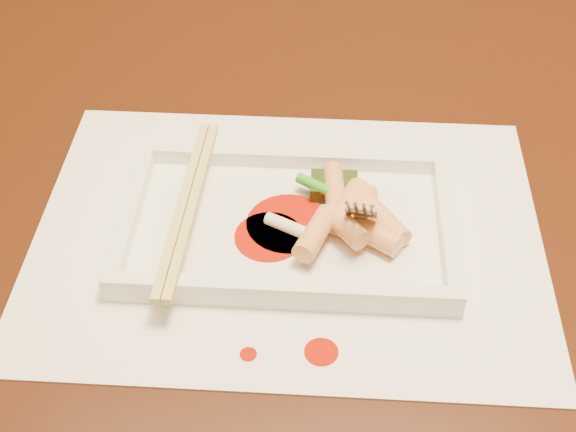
# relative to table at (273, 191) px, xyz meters

# --- Properties ---
(table) EXTENTS (1.40, 0.90, 0.75)m
(table) POSITION_rel_table_xyz_m (0.00, 0.00, 0.00)
(table) COLOR black
(table) RESTS_ON ground
(placemat) EXTENTS (0.40, 0.30, 0.00)m
(placemat) POSITION_rel_table_xyz_m (0.03, -0.16, 0.10)
(placemat) COLOR white
(placemat) RESTS_ON table
(sauce_splatter_a) EXTENTS (0.02, 0.02, 0.00)m
(sauce_splatter_a) POSITION_rel_table_xyz_m (0.06, -0.28, 0.10)
(sauce_splatter_a) COLOR #B01405
(sauce_splatter_a) RESTS_ON placemat
(sauce_splatter_b) EXTENTS (0.01, 0.01, 0.00)m
(sauce_splatter_b) POSITION_rel_table_xyz_m (0.01, -0.28, 0.10)
(sauce_splatter_b) COLOR #B01405
(sauce_splatter_b) RESTS_ON placemat
(plate_base) EXTENTS (0.26, 0.16, 0.01)m
(plate_base) POSITION_rel_table_xyz_m (0.03, -0.16, 0.11)
(plate_base) COLOR white
(plate_base) RESTS_ON placemat
(plate_rim_far) EXTENTS (0.26, 0.01, 0.01)m
(plate_rim_far) POSITION_rel_table_xyz_m (0.03, -0.09, 0.12)
(plate_rim_far) COLOR white
(plate_rim_far) RESTS_ON plate_base
(plate_rim_near) EXTENTS (0.26, 0.01, 0.01)m
(plate_rim_near) POSITION_rel_table_xyz_m (0.03, -0.23, 0.12)
(plate_rim_near) COLOR white
(plate_rim_near) RESTS_ON plate_base
(plate_rim_left) EXTENTS (0.01, 0.14, 0.01)m
(plate_rim_left) POSITION_rel_table_xyz_m (-0.10, -0.16, 0.12)
(plate_rim_left) COLOR white
(plate_rim_left) RESTS_ON plate_base
(plate_rim_right) EXTENTS (0.01, 0.14, 0.01)m
(plate_rim_right) POSITION_rel_table_xyz_m (0.15, -0.16, 0.12)
(plate_rim_right) COLOR white
(plate_rim_right) RESTS_ON plate_base
(veg_piece) EXTENTS (0.04, 0.03, 0.01)m
(veg_piece) POSITION_rel_table_xyz_m (0.06, -0.12, 0.12)
(veg_piece) COLOR black
(veg_piece) RESTS_ON plate_base
(scallion_white) EXTENTS (0.04, 0.03, 0.01)m
(scallion_white) POSITION_rel_table_xyz_m (0.03, -0.17, 0.12)
(scallion_white) COLOR #EAEACC
(scallion_white) RESTS_ON plate_base
(scallion_green) EXTENTS (0.08, 0.05, 0.01)m
(scallion_green) POSITION_rel_table_xyz_m (0.07, -0.14, 0.12)
(scallion_green) COLOR #278D16
(scallion_green) RESTS_ON plate_base
(chopstick_a) EXTENTS (0.01, 0.20, 0.01)m
(chopstick_a) POSITION_rel_table_xyz_m (-0.06, -0.16, 0.13)
(chopstick_a) COLOR #D3BF69
(chopstick_a) RESTS_ON plate_rim_near
(chopstick_b) EXTENTS (0.01, 0.20, 0.01)m
(chopstick_b) POSITION_rel_table_xyz_m (-0.05, -0.16, 0.13)
(chopstick_b) COLOR #D3BF69
(chopstick_b) RESTS_ON plate_rim_near
(fork) EXTENTS (0.09, 0.10, 0.14)m
(fork) POSITION_rel_table_xyz_m (0.10, -0.14, 0.18)
(fork) COLOR silver
(fork) RESTS_ON plate_base
(sauce_blob_0) EXTENTS (0.05, 0.05, 0.00)m
(sauce_blob_0) POSITION_rel_table_xyz_m (0.01, -0.17, 0.11)
(sauce_blob_0) COLOR #B01405
(sauce_blob_0) RESTS_ON plate_base
(sauce_blob_1) EXTENTS (0.07, 0.07, 0.00)m
(sauce_blob_1) POSITION_rel_table_xyz_m (0.03, -0.16, 0.11)
(sauce_blob_1) COLOR #B01405
(sauce_blob_1) RESTS_ON plate_base
(rice_cake_0) EXTENTS (0.04, 0.05, 0.02)m
(rice_cake_0) POSITION_rel_table_xyz_m (0.10, -0.16, 0.12)
(rice_cake_0) COLOR #F0B870
(rice_cake_0) RESTS_ON plate_base
(rice_cake_1) EXTENTS (0.04, 0.05, 0.02)m
(rice_cake_1) POSITION_rel_table_xyz_m (0.07, -0.15, 0.12)
(rice_cake_1) COLOR #F0B870
(rice_cake_1) RESTS_ON plate_base
(rice_cake_2) EXTENTS (0.04, 0.04, 0.02)m
(rice_cake_2) POSITION_rel_table_xyz_m (0.07, -0.18, 0.13)
(rice_cake_2) COLOR #F0B870
(rice_cake_2) RESTS_ON plate_base
(rice_cake_3) EXTENTS (0.04, 0.04, 0.02)m
(rice_cake_3) POSITION_rel_table_xyz_m (0.09, -0.18, 0.12)
(rice_cake_3) COLOR #F0B870
(rice_cake_3) RESTS_ON plate_base
(rice_cake_4) EXTENTS (0.02, 0.04, 0.02)m
(rice_cake_4) POSITION_rel_table_xyz_m (0.08, -0.15, 0.12)
(rice_cake_4) COLOR #F0B870
(rice_cake_4) RESTS_ON plate_base
(rice_cake_5) EXTENTS (0.03, 0.05, 0.02)m
(rice_cake_5) POSITION_rel_table_xyz_m (0.05, -0.18, 0.13)
(rice_cake_5) COLOR #F0B870
(rice_cake_5) RESTS_ON plate_base
(rice_cake_6) EXTENTS (0.02, 0.05, 0.02)m
(rice_cake_6) POSITION_rel_table_xyz_m (0.06, -0.13, 0.12)
(rice_cake_6) COLOR #F0B870
(rice_cake_6) RESTS_ON plate_base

